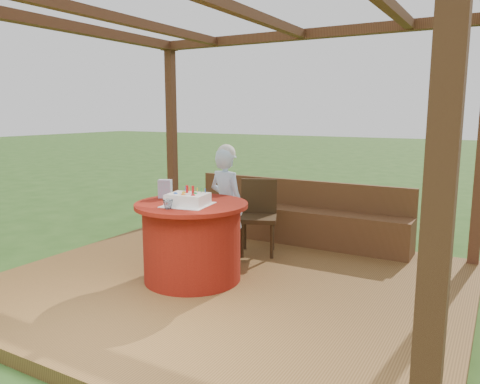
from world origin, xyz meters
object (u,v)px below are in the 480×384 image
Objects in this scene: bench at (295,221)px; elderly_woman at (226,202)px; table at (192,241)px; chair at (258,212)px; gift_bag at (165,189)px; drinking_glass at (168,204)px; birthday_cake at (188,199)px.

elderly_woman is (-0.38, -1.11, 0.41)m from bench.
table is 1.28× the size of chair.
gift_bag reaches higher than drinking_glass.
bench is 2.65× the size of table.
gift_bag is at bearing -119.70° from elderly_woman.
chair is 0.66× the size of elderly_woman.
birthday_cake reaches higher than table.
bench is at bearing 73.60° from chair.
elderly_woman reaches higher than drinking_glass.
table is 0.85× the size of elderly_woman.
table is 0.64m from gift_bag.
elderly_woman is at bearing 92.96° from table.
birthday_cake is (-0.31, -1.96, 0.59)m from bench.
elderly_woman is at bearing 37.11° from gift_bag.
gift_bag is (-0.41, 0.10, 0.49)m from table.
gift_bag is (-0.44, 0.20, 0.04)m from birthday_cake.
gift_bag is at bearing -113.05° from bench.
gift_bag is at bearing -116.86° from chair.
elderly_woman is 1.10m from drinking_glass.
birthday_cake reaches higher than drinking_glass.
bench is at bearing 80.74° from drinking_glass.
chair is (-0.20, -0.67, 0.23)m from bench.
birthday_cake reaches higher than chair.
table is at bearing -100.46° from bench.
gift_bag is (-0.37, -0.64, 0.22)m from elderly_woman.
drinking_glass is (0.02, -1.09, 0.17)m from elderly_woman.
gift_bag is at bearing 155.05° from birthday_cake.
birthday_cake is at bearing -48.14° from gift_bag.
birthday_cake is 0.49m from gift_bag.
bench is 2.07m from birthday_cake.
chair is 0.51m from elderly_woman.
gift_bag is 1.98× the size of drinking_glass.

